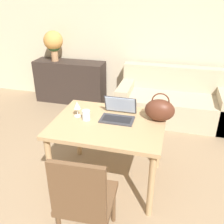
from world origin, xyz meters
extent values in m
cube|color=beige|center=(0.00, 3.06, 1.35)|extent=(10.00, 0.06, 2.70)
cube|color=tan|center=(0.10, 0.81, 0.73)|extent=(1.13, 0.88, 0.04)
cylinder|color=tan|center=(-0.40, 0.44, 0.36)|extent=(0.06, 0.06, 0.71)
cylinder|color=tan|center=(0.61, 0.44, 0.36)|extent=(0.06, 0.06, 0.71)
cylinder|color=tan|center=(-0.40, 1.19, 0.36)|extent=(0.06, 0.06, 0.71)
cylinder|color=tan|center=(0.61, 1.19, 0.36)|extent=(0.06, 0.06, 0.71)
cube|color=brown|center=(0.12, 0.08, 0.43)|extent=(0.46, 0.46, 0.05)
cube|color=brown|center=(0.14, -0.12, 0.70)|extent=(0.42, 0.06, 0.48)
cylinder|color=brown|center=(-0.07, 0.25, 0.20)|extent=(0.04, 0.04, 0.41)
cylinder|color=brown|center=(0.30, 0.27, 0.20)|extent=(0.04, 0.04, 0.41)
cube|color=#C1B293|center=(0.71, 2.52, 0.21)|extent=(1.75, 0.85, 0.42)
cube|color=#C1B293|center=(0.71, 2.84, 0.62)|extent=(1.75, 0.20, 0.40)
cube|color=#C1B293|center=(-0.06, 2.52, 0.28)|extent=(0.20, 0.85, 0.56)
cube|color=#C1B293|center=(1.49, 2.52, 0.28)|extent=(0.20, 0.85, 0.56)
cube|color=#332823|center=(-1.19, 2.79, 0.39)|extent=(1.30, 0.40, 0.78)
cube|color=#38383D|center=(0.18, 0.87, 0.76)|extent=(0.34, 0.21, 0.02)
cube|color=black|center=(0.18, 0.87, 0.77)|extent=(0.29, 0.14, 0.00)
cube|color=#38383D|center=(0.18, 1.02, 0.87)|extent=(0.34, 0.08, 0.20)
cube|color=silver|center=(0.18, 1.01, 0.87)|extent=(0.32, 0.07, 0.18)
cylinder|color=silver|center=(-0.13, 0.81, 0.81)|extent=(0.08, 0.08, 0.10)
cylinder|color=silver|center=(-0.25, 0.86, 0.76)|extent=(0.07, 0.07, 0.01)
cylinder|color=silver|center=(-0.25, 0.86, 0.80)|extent=(0.01, 0.01, 0.08)
cone|color=silver|center=(-0.25, 0.86, 0.88)|extent=(0.07, 0.07, 0.08)
ellipsoid|color=#592D1E|center=(0.60, 0.99, 0.87)|extent=(0.30, 0.19, 0.23)
torus|color=#592D1E|center=(0.60, 0.99, 0.97)|extent=(0.18, 0.01, 0.18)
cylinder|color=tan|center=(-1.45, 2.76, 0.90)|extent=(0.12, 0.12, 0.24)
sphere|color=#3D6B38|center=(-1.45, 2.76, 1.08)|extent=(0.26, 0.26, 0.26)
sphere|color=#D6994C|center=(-1.45, 2.76, 1.15)|extent=(0.34, 0.34, 0.34)
camera|label=1|loc=(0.71, -1.33, 1.98)|focal=40.00mm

